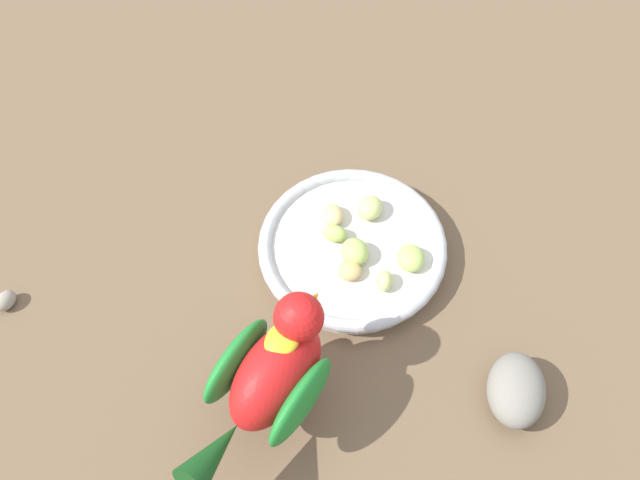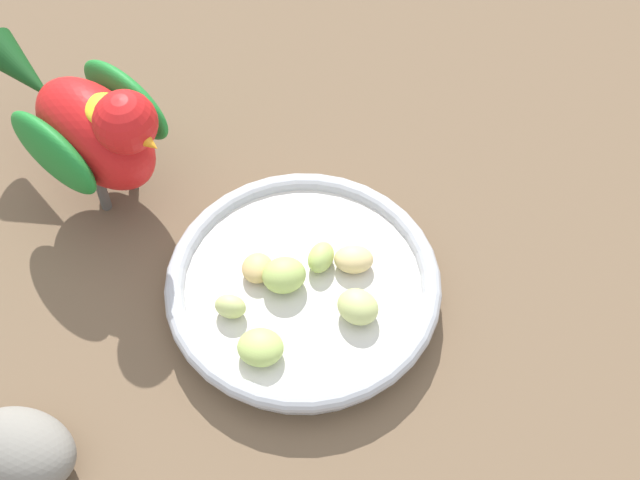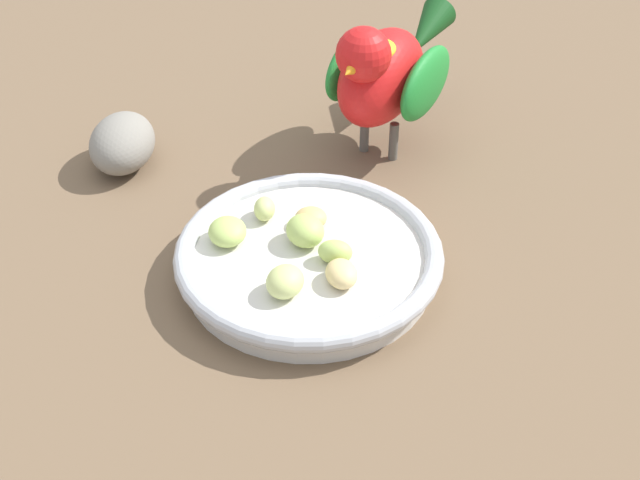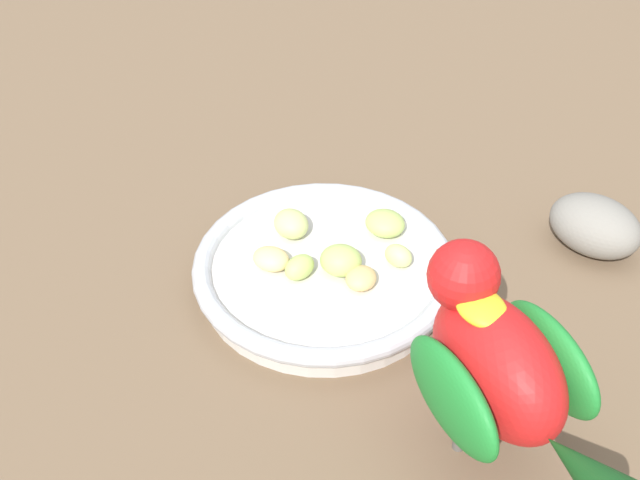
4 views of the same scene
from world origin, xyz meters
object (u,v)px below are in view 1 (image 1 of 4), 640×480
apple_piece_3 (333,215)px  apple_piece_4 (370,208)px  apple_piece_6 (384,281)px  apple_piece_0 (335,233)px  apple_piece_5 (411,258)px  feeding_bowl (352,249)px  apple_piece_1 (356,249)px  pebble_0 (5,301)px  apple_piece_2 (350,271)px  rock_large (516,390)px  parrot (271,375)px

apple_piece_3 → apple_piece_4: bearing=-148.1°
apple_piece_6 → apple_piece_3: bearing=-36.3°
apple_piece_0 → apple_piece_5: same height
feeding_bowl → apple_piece_3: size_ratio=6.99×
apple_piece_0 → apple_piece_3: (0.01, -0.02, -0.00)m
apple_piece_3 → apple_piece_1: bearing=138.6°
apple_piece_4 → pebble_0: apple_piece_4 is taller
feeding_bowl → apple_piece_5: apple_piece_5 is taller
feeding_bowl → apple_piece_1: size_ratio=6.37×
apple_piece_2 → apple_piece_3: apple_piece_3 is taller
feeding_bowl → apple_piece_2: (-0.01, 0.04, 0.01)m
apple_piece_0 → apple_piece_5: bearing=179.8°
apple_piece_2 → rock_large: size_ratio=0.33×
apple_piece_4 → apple_piece_6: size_ratio=1.34×
apple_piece_4 → apple_piece_1: bearing=93.2°
apple_piece_2 → apple_piece_4: bearing=-86.3°
apple_piece_3 → apple_piece_4: apple_piece_4 is taller
parrot → rock_large: 0.25m
feeding_bowl → apple_piece_2: size_ratio=8.09×
feeding_bowl → rock_large: (-0.21, 0.10, 0.01)m
parrot → pebble_0: bearing=101.9°
apple_piece_0 → apple_piece_4: 0.05m
apple_piece_1 → apple_piece_6: 0.05m
feeding_bowl → apple_piece_6: 0.06m
rock_large → apple_piece_6: bearing=-22.7°
apple_piece_2 → apple_piece_6: (-0.04, -0.00, 0.00)m
apple_piece_0 → rock_large: 0.26m
apple_piece_2 → rock_large: bearing=161.6°
apple_piece_2 → apple_piece_5: size_ratio=0.78×
apple_piece_4 → rock_large: size_ratio=0.40×
apple_piece_1 → apple_piece_5: size_ratio=0.99×
apple_piece_4 → apple_piece_5: 0.08m
apple_piece_1 → pebble_0: (0.35, 0.19, -0.02)m
apple_piece_6 → rock_large: 0.18m
apple_piece_4 → pebble_0: size_ratio=1.24×
apple_piece_5 → apple_piece_6: 0.04m
apple_piece_2 → pebble_0: 0.38m
apple_piece_0 → parrot: size_ratio=0.13×
parrot → feeding_bowl: bearing=8.2°
apple_piece_1 → rock_large: rock_large is taller
apple_piece_5 → feeding_bowl: bearing=2.5°
apple_piece_2 → apple_piece_5: bearing=-146.7°
feeding_bowl → parrot: parrot is taller
apple_piece_3 → apple_piece_6: 0.10m
apple_piece_3 → parrot: size_ratio=0.15×
feeding_bowl → apple_piece_5: 0.07m
feeding_bowl → apple_piece_4: bearing=-94.1°
feeding_bowl → apple_piece_0: apple_piece_0 is taller
feeding_bowl → apple_piece_5: size_ratio=6.29×
apple_piece_1 → apple_piece_3: size_ratio=1.10×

